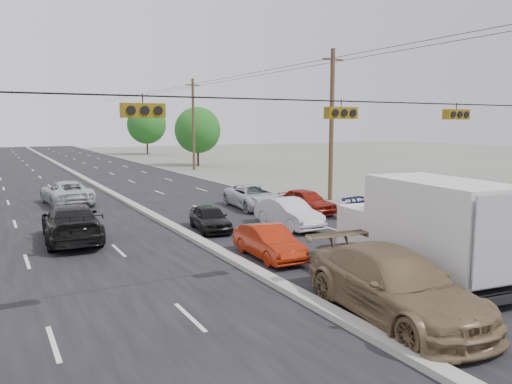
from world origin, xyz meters
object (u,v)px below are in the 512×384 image
Objects in this scene: queue_car_c at (254,197)px; oncoming_near at (71,223)px; box_truck at (425,229)px; queue_car_b at (289,214)px; utility_pole_right_b at (332,124)px; queue_car_e at (306,201)px; oncoming_far at (66,193)px; tan_sedan at (394,285)px; red_sedan at (269,242)px; queue_car_d at (382,213)px; utility_pole_right_c at (193,124)px; tree_right_mid at (198,130)px; queue_car_a at (210,218)px; tree_right_far at (147,125)px.

queue_car_c is 11.69m from oncoming_near.
queue_car_b is at bearing 93.20° from box_truck.
queue_car_e is at bearing -141.19° from utility_pole_right_b.
utility_pole_right_b is 1.83× the size of oncoming_far.
queue_car_b is 10.12m from oncoming_near.
tan_sedan is at bearing -121.30° from queue_car_e.
red_sedan is at bearing -131.06° from queue_car_b.
oncoming_far reaches higher than queue_car_d.
utility_pole_right_c is 24.92m from oncoming_far.
queue_car_b is 1.06× the size of queue_car_e.
tree_right_mid reaches higher than queue_car_d.
tan_sedan is (-3.14, -1.92, -0.86)m from box_truck.
queue_car_d is (8.20, 2.72, -0.01)m from red_sedan.
utility_pole_right_b is 2.61× the size of red_sedan.
queue_car_a is 0.88× the size of queue_car_e.
oncoming_near is at bearing -120.47° from utility_pole_right_c.
queue_car_e is (3.61, 12.14, -1.04)m from box_truck.
utility_pole_right_c reaches higher than tan_sedan.
utility_pole_right_c is 26.76m from queue_car_c.
queue_car_a is (-3.14, 10.41, -1.13)m from box_truck.
queue_car_c is 12.08m from oncoming_far.
red_sedan is 11.35m from queue_car_c.
red_sedan is 0.88× the size of queue_car_b.
red_sedan is 5.81m from queue_car_b.
utility_pole_right_c is at bearing -96.65° from tree_right_far.
utility_pole_right_b is at bearing 39.70° from queue_car_b.
oncoming_far reaches higher than queue_car_c.
queue_car_c is at bearing 79.58° from tan_sedan.
utility_pole_right_c reaches higher than queue_car_c.
utility_pole_right_b is 10.73m from queue_car_b.
tree_right_far reaches higher than oncoming_near.
utility_pole_right_b reaches higher than oncoming_near.
tree_right_far is at bearing 79.46° from red_sedan.
oncoming_far reaches higher than queue_car_b.
queue_car_e reaches higher than queue_car_d.
utility_pole_right_c is 32.52m from queue_car_a.
utility_pole_right_b reaches higher than tree_right_mid.
utility_pole_right_b is 2.44× the size of queue_car_e.
queue_car_d is (5.06, 7.47, -1.12)m from box_truck.
utility_pole_right_b is 30.11m from tree_right_mid.
oncoming_far is (1.28, 10.81, -0.07)m from oncoming_near.
oncoming_near reaches higher than red_sedan.
tree_right_mid reaches higher than queue_car_b.
oncoming_far is at bearing 148.99° from queue_car_c.
oncoming_near is at bearing -165.73° from utility_pole_right_b.
queue_car_e is (6.75, 7.40, 0.07)m from red_sedan.
oncoming_far is at bearing 107.27° from tan_sedan.
tree_right_far is at bearing -105.81° from oncoming_near.
tree_right_mid is at bearing -92.29° from tree_right_far.
queue_car_b is at bearing -103.23° from utility_pole_right_c.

